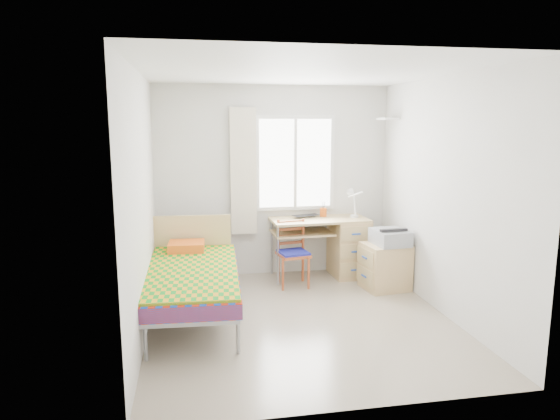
% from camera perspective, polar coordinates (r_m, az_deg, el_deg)
% --- Properties ---
extents(floor, '(3.50, 3.50, 0.00)m').
position_cam_1_polar(floor, '(5.52, 2.31, -12.41)').
color(floor, '#BCAD93').
rests_on(floor, ground).
extents(ceiling, '(3.50, 3.50, 0.00)m').
position_cam_1_polar(ceiling, '(5.13, 2.52, 15.54)').
color(ceiling, white).
rests_on(ceiling, wall_back).
extents(wall_back, '(3.20, 0.00, 3.20)m').
position_cam_1_polar(wall_back, '(6.87, -0.76, 3.27)').
color(wall_back, silver).
rests_on(wall_back, ground).
extents(wall_left, '(0.00, 3.50, 3.50)m').
position_cam_1_polar(wall_left, '(5.07, -15.53, 0.51)').
color(wall_left, silver).
rests_on(wall_left, ground).
extents(wall_right, '(0.00, 3.50, 3.50)m').
position_cam_1_polar(wall_right, '(5.73, 18.24, 1.43)').
color(wall_right, silver).
rests_on(wall_right, ground).
extents(window, '(1.10, 0.04, 1.30)m').
position_cam_1_polar(window, '(6.88, 1.74, 5.36)').
color(window, white).
rests_on(window, wall_back).
extents(curtain, '(0.35, 0.05, 1.70)m').
position_cam_1_polar(curtain, '(6.73, -4.21, 4.39)').
color(curtain, beige).
rests_on(curtain, wall_back).
extents(floating_shelf, '(0.20, 0.32, 0.03)m').
position_cam_1_polar(floating_shelf, '(6.89, 12.23, 10.15)').
color(floating_shelf, white).
rests_on(floating_shelf, wall_right).
extents(bed, '(1.12, 2.22, 0.94)m').
position_cam_1_polar(bed, '(5.60, -10.12, -7.29)').
color(bed, '#92949A').
rests_on(bed, floor).
extents(desk, '(1.33, 0.65, 0.82)m').
position_cam_1_polar(desk, '(6.95, 7.29, -3.93)').
color(desk, tan).
rests_on(desk, floor).
extents(chair, '(0.43, 0.43, 0.86)m').
position_cam_1_polar(chair, '(6.50, 1.51, -4.44)').
color(chair, '#933A1C').
rests_on(chair, floor).
extents(cabinet, '(0.60, 0.54, 0.58)m').
position_cam_1_polar(cabinet, '(6.53, 11.89, -6.33)').
color(cabinet, tan).
rests_on(cabinet, floor).
extents(printer, '(0.43, 0.49, 0.20)m').
position_cam_1_polar(printer, '(6.43, 12.48, -3.01)').
color(printer, gray).
rests_on(printer, cabinet).
extents(laptop, '(0.43, 0.34, 0.03)m').
position_cam_1_polar(laptop, '(6.82, 3.22, -0.77)').
color(laptop, black).
rests_on(laptop, desk).
extents(pen_cup, '(0.10, 0.10, 0.12)m').
position_cam_1_polar(pen_cup, '(6.93, 4.97, -0.26)').
color(pen_cup, '#E75B19').
rests_on(pen_cup, desk).
extents(task_lamp, '(0.23, 0.33, 0.43)m').
position_cam_1_polar(task_lamp, '(6.75, 8.36, 1.22)').
color(task_lamp, white).
rests_on(task_lamp, desk).
extents(book, '(0.21, 0.27, 0.02)m').
position_cam_1_polar(book, '(6.78, 3.23, -2.94)').
color(book, gray).
rests_on(book, desk).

